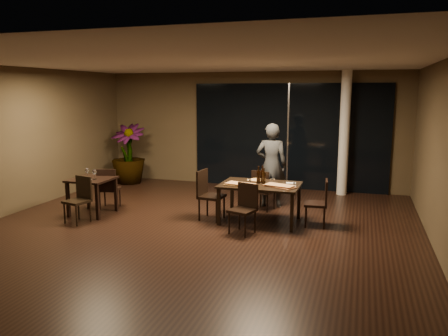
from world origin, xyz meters
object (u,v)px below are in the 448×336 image
Objects in this scene: side_table at (92,184)px; chair_side_near at (80,197)px; chair_side_far at (108,186)px; bottle_a at (258,175)px; chair_main_far at (262,188)px; chair_main_right at (320,200)px; potted_plant at (128,154)px; main_table at (260,188)px; chair_main_near at (245,206)px; bottle_c at (262,174)px; bottle_b at (264,176)px; chair_main_left at (208,192)px; diner at (271,165)px.

chair_side_near is at bearing -80.66° from side_table.
bottle_a is (3.25, 0.13, 0.42)m from chair_side_far.
chair_side_far is at bearing 30.44° from chair_main_far.
potted_plant is at bearing -119.15° from chair_main_right.
main_table is 1.14m from chair_main_right.
chair_main_near is at bearing 105.59° from chair_main_far.
chair_main_near is (-0.12, -0.70, -0.18)m from main_table.
potted_plant is 4.91× the size of bottle_c.
bottle_b is (0.06, 0.05, 0.23)m from main_table.
chair_main_near is at bearing -99.53° from main_table.
chair_side_far is at bearing -176.31° from bottle_c.
chair_main_left is 4.15m from potted_plant.
side_table is 3.79m from diner.
side_table is at bearing -166.29° from chair_main_near.
chair_main_far is 0.99× the size of chair_main_near.
diner is at bearing 94.58° from bottle_b.
potted_plant is 4.86m from bottle_c.
chair_main_left reaches higher than chair_side_far.
bottle_b is at bearing -4.75° from bottle_a.
bottle_a is at bearing 102.05° from chair_main_near.
chair_main_near is at bearing 154.29° from chair_side_far.
chair_side_far is (-4.42, -0.15, 0.00)m from chair_main_right.
diner reaches higher than chair_side_far.
chair_side_far is at bearing -177.68° from bottle_a.
chair_main_left reaches higher than chair_side_near.
chair_main_left is (-1.03, -0.12, -0.13)m from main_table.
bottle_b is (0.18, 0.75, 0.41)m from chair_main_near.
chair_main_right is at bearing 167.42° from chair_side_far.
bottle_a is 0.11m from bottle_b.
chair_side_near is (-2.29, -0.92, -0.05)m from chair_main_left.
side_table is 0.92× the size of chair_main_far.
chair_main_right is (4.53, 0.58, -0.13)m from side_table.
chair_side_near is (-4.44, -1.11, 0.00)m from chair_main_right.
side_table is at bearing -169.33° from bottle_c.
chair_side_far is at bearing 16.49° from diner.
chair_main_near is 0.87m from bottle_a.
chair_main_left is at bearing -38.64° from potted_plant.
chair_main_far is at bearing 104.30° from bottle_b.
bottle_b is (0.11, -0.01, -0.02)m from bottle_a.
chair_side_near reaches higher than chair_main_near.
chair_side_far is 2.73m from potted_plant.
chair_side_far is 0.96m from chair_side_near.
main_table is 4.98× the size of bottle_b.
diner reaches higher than bottle_a.
bottle_b reaches higher than chair_main_right.
chair_main_left reaches higher than main_table.
bottle_c is (0.06, 0.08, -0.00)m from bottle_a.
chair_main_far is 1.28m from chair_main_left.
potted_plant is 4.85× the size of bottle_a.
bottle_a reaches higher than main_table.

